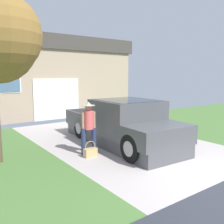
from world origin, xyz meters
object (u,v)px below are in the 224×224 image
person_with_hat (89,125)px  house_with_garage (36,77)px  pickup_truck (126,125)px  handbag (90,152)px

person_with_hat → house_with_garage: bearing=96.8°
pickup_truck → house_with_garage: (0.15, 9.35, 1.64)m
handbag → house_with_garage: size_ratio=0.04×
pickup_truck → house_with_garage: house_with_garage is taller
pickup_truck → handbag: size_ratio=11.07×
person_with_hat → house_with_garage: house_with_garage is taller
handbag → house_with_garage: house_with_garage is taller
pickup_truck → handbag: 1.76m
pickup_truck → handbag: (-1.63, -0.34, -0.57)m
person_with_hat → handbag: size_ratio=3.39×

